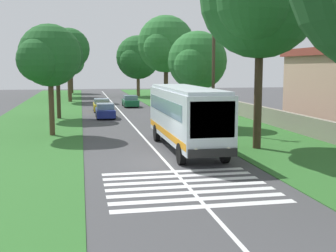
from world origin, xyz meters
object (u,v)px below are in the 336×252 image
at_px(roadside_tree_right_3, 257,1).
at_px(utility_pole, 213,71).
at_px(trailing_car_1, 102,105).
at_px(roadside_tree_right_1, 137,58).
at_px(trailing_car_0, 105,111).
at_px(roadside_tree_left_1, 48,57).
at_px(trailing_car_2, 130,101).
at_px(roadside_tree_right_2, 196,62).
at_px(roadside_tree_left_0, 71,63).
at_px(roadside_tree_left_2, 68,50).
at_px(coach_bus, 186,114).
at_px(roadside_tree_right_0, 165,45).
at_px(roadside_tree_left_3, 67,57).
at_px(roadside_tree_left_4, 55,57).

distance_m(roadside_tree_right_3, utility_pole, 8.08).
relative_size(roadside_tree_right_3, utility_pole, 1.39).
bearing_deg(trailing_car_1, roadside_tree_right_1, -16.04).
distance_m(trailing_car_0, roadside_tree_left_1, 12.47).
relative_size(trailing_car_2, roadside_tree_right_2, 0.55).
relative_size(roadside_tree_left_0, roadside_tree_left_1, 1.04).
distance_m(roadside_tree_left_2, utility_pole, 34.92).
xyz_separation_m(coach_bus, roadside_tree_right_0, (27.77, -3.98, 5.37)).
bearing_deg(roadside_tree_left_1, roadside_tree_right_2, -75.87).
bearing_deg(roadside_tree_left_0, roadside_tree_right_0, -160.15).
bearing_deg(coach_bus, roadside_tree_left_3, 9.30).
bearing_deg(trailing_car_0, roadside_tree_right_2, -137.20).
bearing_deg(trailing_car_2, utility_pole, -170.82).
height_order(roadside_tree_left_2, roadside_tree_left_3, roadside_tree_left_2).
bearing_deg(roadside_tree_right_2, roadside_tree_right_0, -2.28).
bearing_deg(utility_pole, roadside_tree_right_0, -0.75).
xyz_separation_m(coach_bus, roadside_tree_right_2, (10.18, -3.28, 3.16)).
height_order(trailing_car_0, utility_pole, utility_pole).
bearing_deg(roadside_tree_left_1, roadside_tree_right_3, -121.26).
distance_m(roadside_tree_right_0, roadside_tree_right_3, 28.09).
relative_size(trailing_car_1, roadside_tree_left_0, 0.52).
relative_size(trailing_car_0, trailing_car_2, 1.00).
xyz_separation_m(coach_bus, roadside_tree_left_4, (17.99, 8.34, 3.74)).
distance_m(roadside_tree_right_2, roadside_tree_right_3, 11.05).
bearing_deg(trailing_car_0, utility_pole, -146.09).
xyz_separation_m(trailing_car_1, roadside_tree_right_0, (3.31, -7.81, 6.85)).
height_order(coach_bus, roadside_tree_right_3, roadside_tree_right_3).
height_order(roadside_tree_left_0, roadside_tree_right_1, roadside_tree_right_1).
bearing_deg(trailing_car_2, roadside_tree_left_2, 38.06).
relative_size(trailing_car_1, roadside_tree_left_4, 0.51).
bearing_deg(roadside_tree_right_2, roadside_tree_left_2, 20.48).
relative_size(trailing_car_2, roadside_tree_left_1, 0.54).
xyz_separation_m(trailing_car_1, roadside_tree_left_0, (35.95, 3.98, 5.05)).
bearing_deg(coach_bus, roadside_tree_left_1, 48.72).
distance_m(roadside_tree_right_1, utility_pole, 42.66).
bearing_deg(roadside_tree_right_2, roadside_tree_right_1, -0.05).
bearing_deg(roadside_tree_right_1, trailing_car_1, 163.96).
distance_m(trailing_car_0, utility_pole, 14.00).
bearing_deg(trailing_car_2, roadside_tree_right_3, -172.03).
bearing_deg(roadside_tree_left_4, trailing_car_1, -34.89).
relative_size(trailing_car_1, roadside_tree_left_2, 0.42).
distance_m(roadside_tree_left_4, roadside_tree_right_3, 22.34).
height_order(coach_bus, roadside_tree_left_3, roadside_tree_left_3).
bearing_deg(roadside_tree_right_3, coach_bus, 86.01).
relative_size(roadside_tree_left_3, roadside_tree_right_1, 0.94).
xyz_separation_m(trailing_car_2, roadside_tree_right_2, (-19.60, -3.31, 4.64)).
xyz_separation_m(trailing_car_0, utility_pole, (-11.14, -7.49, 3.98)).
relative_size(trailing_car_0, roadside_tree_left_0, 0.52).
bearing_deg(roadside_tree_right_2, roadside_tree_left_3, 16.09).
relative_size(trailing_car_1, roadside_tree_right_2, 0.55).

